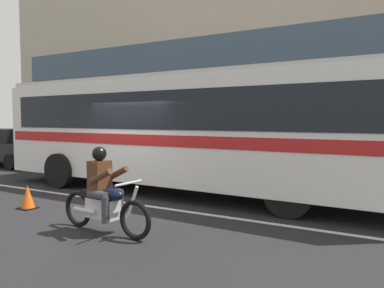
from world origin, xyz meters
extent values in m
plane|color=black|center=(0.00, 0.00, 0.00)|extent=(60.00, 60.00, 0.00)
cube|color=#A39E93|center=(0.00, 5.10, 0.07)|extent=(28.00, 3.80, 0.15)
cube|color=silver|center=(0.00, -0.60, 0.00)|extent=(26.60, 0.14, 0.01)
cube|color=#B2A893|center=(0.00, 7.40, 7.12)|extent=(28.00, 0.80, 14.23)
cube|color=#384C60|center=(0.00, 6.96, 4.98)|extent=(25.76, 0.10, 1.40)
cube|color=white|center=(0.97, 1.20, 1.73)|extent=(11.83, 2.92, 2.70)
cube|color=black|center=(0.97, 1.20, 2.28)|extent=(10.89, 2.93, 0.96)
cube|color=red|center=(0.97, 1.20, 1.53)|extent=(11.60, 2.94, 0.28)
cube|color=silver|center=(0.97, 1.20, 3.14)|extent=(11.59, 2.78, 0.16)
cylinder|color=black|center=(-2.68, 0.02, 0.52)|extent=(1.04, 0.30, 1.04)
cylinder|color=black|center=(4.20, 0.02, 0.52)|extent=(1.04, 0.30, 1.04)
torus|color=black|center=(2.32, -2.70, 0.34)|extent=(0.69, 0.13, 0.69)
torus|color=black|center=(0.87, -2.61, 0.34)|extent=(0.69, 0.13, 0.69)
cube|color=silver|center=(1.55, -2.65, 0.44)|extent=(0.66, 0.32, 0.36)
ellipsoid|color=black|center=(1.79, -2.67, 0.72)|extent=(0.50, 0.31, 0.24)
cube|color=black|center=(1.35, -2.64, 0.69)|extent=(0.58, 0.29, 0.12)
cylinder|color=silver|center=(2.26, -2.70, 0.65)|extent=(0.28, 0.07, 0.58)
cylinder|color=silver|center=(2.18, -2.69, 0.96)|extent=(0.08, 0.64, 0.04)
cylinder|color=silver|center=(1.24, -2.79, 0.39)|extent=(0.55, 0.12, 0.09)
cube|color=#4C2D19|center=(1.48, -2.65, 1.02)|extent=(0.30, 0.38, 0.56)
sphere|color=black|center=(1.48, -2.65, 1.44)|extent=(0.26, 0.26, 0.26)
cylinder|color=#38383D|center=(1.63, -2.48, 0.72)|extent=(0.43, 0.18, 0.15)
cylinder|color=#38383D|center=(1.81, -2.49, 0.48)|extent=(0.13, 0.13, 0.46)
cylinder|color=#38383D|center=(1.60, -2.84, 0.72)|extent=(0.43, 0.18, 0.15)
cylinder|color=#38383D|center=(1.78, -2.85, 0.48)|extent=(0.13, 0.13, 0.46)
cylinder|color=#4C2D19|center=(1.73, -2.46, 1.06)|extent=(0.52, 0.14, 0.32)
cylinder|color=#4C2D19|center=(1.70, -2.86, 1.06)|extent=(0.52, 0.14, 0.32)
cube|color=black|center=(-8.90, 2.60, 0.68)|extent=(4.34, 1.93, 0.72)
cube|color=black|center=(-9.11, 2.60, 1.34)|extent=(2.28, 1.65, 0.60)
cylinder|color=black|center=(-7.57, 1.75, 0.32)|extent=(0.64, 0.22, 0.64)
cone|color=#EA590F|center=(-1.22, -2.17, 0.28)|extent=(0.32, 0.32, 0.55)
cube|color=black|center=(-1.22, -2.17, 0.01)|extent=(0.36, 0.36, 0.03)
camera|label=1|loc=(6.25, -7.64, 2.06)|focal=34.88mm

